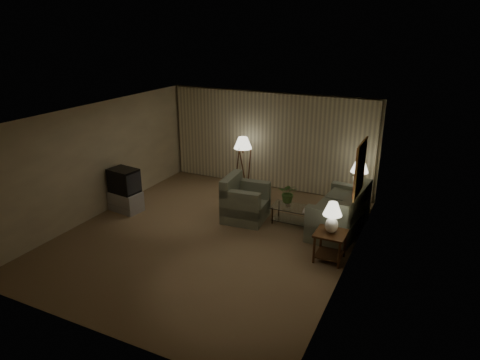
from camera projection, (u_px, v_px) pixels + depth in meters
name	position (u px, v px, depth m)	size (l,w,h in m)	color
ground	(210.00, 235.00, 9.48)	(7.00, 7.00, 0.00)	olive
room_shell	(240.00, 143.00, 10.14)	(6.04, 7.02, 2.72)	beige
sofa	(339.00, 214.00, 9.56)	(1.99, 1.23, 0.82)	gray
armchair	(246.00, 203.00, 10.13)	(1.16, 1.12, 0.84)	gray
side_table_near	(330.00, 241.00, 8.35)	(0.59, 0.59, 0.60)	#3C1F10
side_table_far	(357.00, 196.00, 10.56)	(0.55, 0.46, 0.60)	#3C1F10
table_lamp_near	(332.00, 215.00, 8.16)	(0.37, 0.37, 0.63)	white
table_lamp_far	(359.00, 172.00, 10.34)	(0.43, 0.43, 0.74)	white
coffee_table	(294.00, 213.00, 9.94)	(1.04, 0.57, 0.41)	silver
tv_cabinet	(126.00, 201.00, 10.66)	(0.84, 0.59, 0.50)	#969698
crt_tv	(124.00, 181.00, 10.48)	(0.75, 0.58, 0.59)	black
floor_lamp	(243.00, 163.00, 11.81)	(0.49, 0.49, 1.52)	#3C1F10
ottoman	(246.00, 201.00, 10.78)	(0.61, 0.61, 0.41)	#B05B3B
vase	(288.00, 203.00, 9.93)	(0.14, 0.14, 0.14)	white
flowers	(289.00, 191.00, 9.82)	(0.42, 0.36, 0.47)	#507E38
book	(303.00, 210.00, 9.70)	(0.18, 0.25, 0.02)	olive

